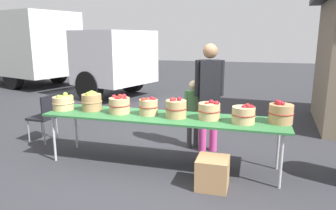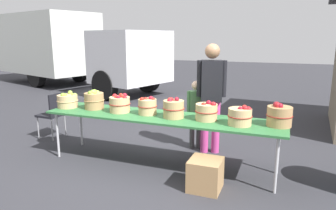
{
  "view_description": "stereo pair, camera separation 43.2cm",
  "coord_description": "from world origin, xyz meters",
  "views": [
    {
      "loc": [
        1.26,
        -4.15,
        1.87
      ],
      "look_at": [
        0.0,
        0.3,
        0.85
      ],
      "focal_mm": 33.18,
      "sensor_mm": 36.0,
      "label": 1
    },
    {
      "loc": [
        1.67,
        -4.01,
        1.87
      ],
      "look_at": [
        0.0,
        0.3,
        0.85
      ],
      "focal_mm": 33.18,
      "sensor_mm": 36.0,
      "label": 2
    }
  ],
  "objects": [
    {
      "name": "child_customer",
      "position": [
        0.28,
        0.87,
        0.68
      ],
      "size": [
        0.28,
        0.23,
        1.16
      ],
      "rotation": [
        0.0,
        0.0,
        3.62
      ],
      "color": "#3F3F3F",
      "rests_on": "ground"
    },
    {
      "name": "folding_chair",
      "position": [
        -2.34,
        0.44,
        0.51
      ],
      "size": [
        0.42,
        0.42,
        0.86
      ],
      "rotation": [
        0.0,
        0.0,
        4.67
      ],
      "color": "black",
      "rests_on": "ground"
    },
    {
      "name": "box_truck",
      "position": [
        -6.39,
        5.79,
        1.49
      ],
      "size": [
        7.99,
        4.38,
        2.75
      ],
      "rotation": [
        0.0,
        0.0,
        -0.31
      ],
      "color": "silver",
      "rests_on": "ground"
    },
    {
      "name": "apple_basket_red_2",
      "position": [
        0.21,
        -0.02,
        0.88
      ],
      "size": [
        0.31,
        0.31,
        0.3
      ],
      "color": "tan",
      "rests_on": "market_table"
    },
    {
      "name": "ground_plane",
      "position": [
        0.0,
        0.0,
        0.0
      ],
      "size": [
        40.0,
        40.0,
        0.0
      ],
      "primitive_type": "plane",
      "color": "#2D2D33"
    },
    {
      "name": "apple_basket_red_0",
      "position": [
        -0.67,
        0.0,
        0.88
      ],
      "size": [
        0.33,
        0.33,
        0.28
      ],
      "color": "tan",
      "rests_on": "market_table"
    },
    {
      "name": "market_table",
      "position": [
        0.0,
        0.0,
        0.72
      ],
      "size": [
        3.5,
        0.76,
        0.75
      ],
      "color": "#2D6B38",
      "rests_on": "ground"
    },
    {
      "name": "produce_crate",
      "position": [
        0.81,
        -0.51,
        0.2
      ],
      "size": [
        0.39,
        0.39,
        0.39
      ],
      "primitive_type": "cube",
      "color": "#A87F51",
      "rests_on": "ground"
    },
    {
      "name": "apple_basket_red_1",
      "position": [
        -0.22,
        0.03,
        0.87
      ],
      "size": [
        0.29,
        0.29,
        0.27
      ],
      "color": "tan",
      "rests_on": "market_table"
    },
    {
      "name": "apple_basket_red_3",
      "position": [
        0.68,
        0.02,
        0.87
      ],
      "size": [
        0.32,
        0.32,
        0.27
      ],
      "color": "tan",
      "rests_on": "market_table"
    },
    {
      "name": "apple_basket_green_0",
      "position": [
        -1.62,
        -0.02,
        0.86
      ],
      "size": [
        0.34,
        0.34,
        0.26
      ],
      "color": "tan",
      "rests_on": "market_table"
    },
    {
      "name": "vendor_adult",
      "position": [
        0.56,
        0.77,
        1.04
      ],
      "size": [
        0.45,
        0.32,
        1.77
      ],
      "rotation": [
        0.0,
        0.0,
        3.43
      ],
      "color": "#CC3F8C",
      "rests_on": "ground"
    },
    {
      "name": "apple_basket_green_1",
      "position": [
        -1.16,
        0.05,
        0.89
      ],
      "size": [
        0.32,
        0.32,
        0.31
      ],
      "color": "#A87F51",
      "rests_on": "market_table"
    },
    {
      "name": "apple_basket_red_5",
      "position": [
        1.61,
        0.07,
        0.89
      ],
      "size": [
        0.33,
        0.33,
        0.31
      ],
      "color": "#A87F51",
      "rests_on": "market_table"
    },
    {
      "name": "apple_basket_red_4",
      "position": [
        1.14,
        -0.06,
        0.87
      ],
      "size": [
        0.32,
        0.32,
        0.26
      ],
      "color": "tan",
      "rests_on": "market_table"
    }
  ]
}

